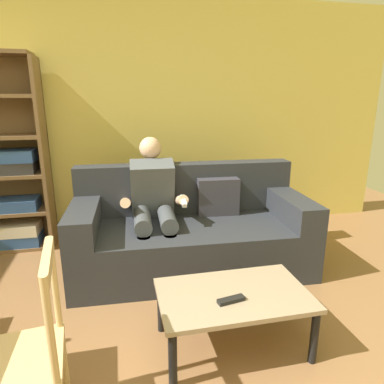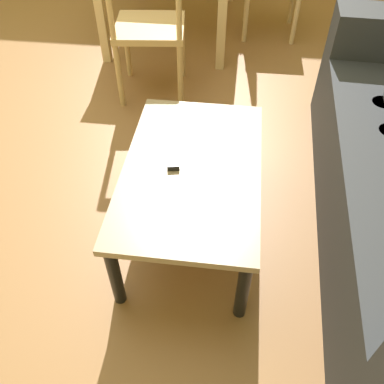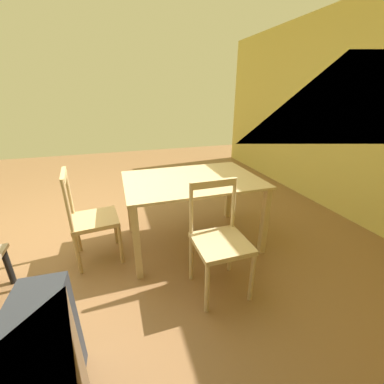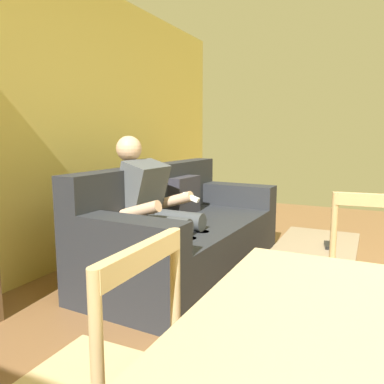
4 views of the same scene
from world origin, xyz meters
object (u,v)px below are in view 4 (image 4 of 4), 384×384
object	(u,v)px
person_lounging	(155,207)
coffee_table	(316,250)
tv_remote	(328,245)
couch	(183,233)
dining_chair_facing_couch	(375,306)

from	to	relation	value
person_lounging	coffee_table	bearing A→B (deg)	-73.64
person_lounging	tv_remote	size ratio (longest dim) A/B	7.06
person_lounging	tv_remote	bearing A→B (deg)	-76.60
couch	person_lounging	xyz separation A→B (m)	(-0.34, 0.08, 0.29)
coffee_table	dining_chair_facing_couch	size ratio (longest dim) A/B	1.01
couch	tv_remote	size ratio (longest dim) A/B	12.72
dining_chair_facing_couch	couch	bearing A→B (deg)	54.23
couch	dining_chair_facing_couch	world-z (taller)	couch
dining_chair_facing_couch	coffee_table	bearing A→B (deg)	19.59
couch	tv_remote	bearing A→B (deg)	-91.22
person_lounging	dining_chair_facing_couch	distance (m)	1.81
couch	person_lounging	world-z (taller)	person_lounging
couch	tv_remote	distance (m)	1.23
couch	coffee_table	size ratio (longest dim) A/B	2.30
person_lounging	tv_remote	xyz separation A→B (m)	(0.31, -1.31, -0.23)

